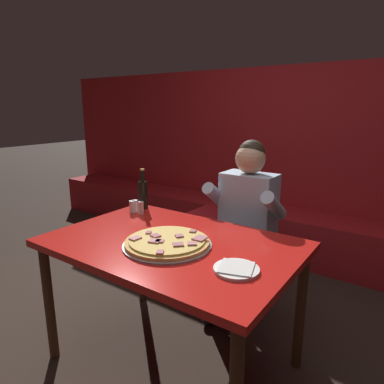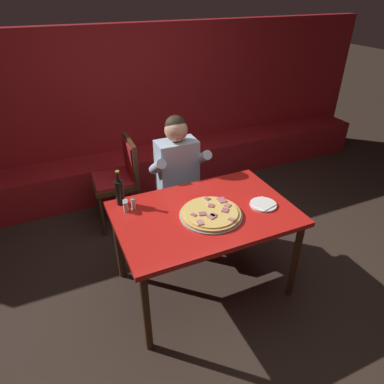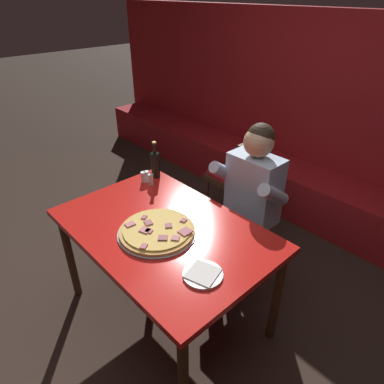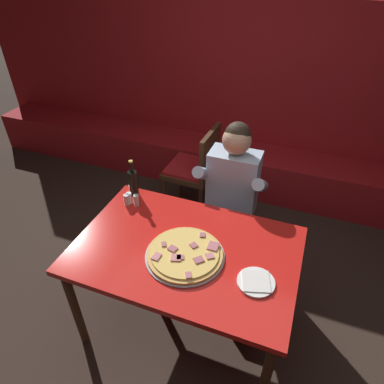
{
  "view_description": "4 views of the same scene",
  "coord_description": "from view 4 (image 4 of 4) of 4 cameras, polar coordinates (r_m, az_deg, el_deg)",
  "views": [
    {
      "loc": [
        1.11,
        -1.38,
        1.5
      ],
      "look_at": [
        -0.04,
        0.26,
        1.0
      ],
      "focal_mm": 32.0,
      "sensor_mm": 36.0,
      "label": 1
    },
    {
      "loc": [
        -0.97,
        -1.92,
        2.27
      ],
      "look_at": [
        -0.03,
        0.17,
        0.87
      ],
      "focal_mm": 32.0,
      "sensor_mm": 36.0,
      "label": 2
    },
    {
      "loc": [
        1.36,
        -1.02,
        2.05
      ],
      "look_at": [
        -0.08,
        0.31,
        0.87
      ],
      "focal_mm": 32.0,
      "sensor_mm": 36.0,
      "label": 3
    },
    {
      "loc": [
        0.56,
        -1.37,
        2.3
      ],
      "look_at": [
        -0.07,
        0.3,
        0.98
      ],
      "focal_mm": 32.0,
      "sensor_mm": 36.0,
      "label": 4
    }
  ],
  "objects": [
    {
      "name": "ground_plane",
      "position": [
        2.73,
        -0.87,
        -20.72
      ],
      "size": [
        24.0,
        24.0,
        0.0
      ],
      "primitive_type": "plane",
      "color": "#33261E"
    },
    {
      "name": "shaker_red_pepper_flakes",
      "position": [
        2.46,
        -10.84,
        -1.36
      ],
      "size": [
        0.04,
        0.04,
        0.09
      ],
      "color": "silver",
      "rests_on": "main_dining_table"
    },
    {
      "name": "booth_bench",
      "position": [
        3.87,
        9.29,
        3.73
      ],
      "size": [
        6.46,
        0.48,
        0.46
      ],
      "primitive_type": "cube",
      "color": "#A3191E",
      "rests_on": "ground_plane"
    },
    {
      "name": "dining_chair_near_left",
      "position": [
        3.25,
        0.84,
        4.42
      ],
      "size": [
        0.45,
        0.45,
        0.95
      ],
      "color": "#422816",
      "rests_on": "ground_plane"
    },
    {
      "name": "booth_wall_panel",
      "position": [
        3.84,
        11.5,
        15.24
      ],
      "size": [
        6.8,
        0.16,
        1.9
      ],
      "primitive_type": "cube",
      "color": "#A3191E",
      "rests_on": "ground_plane"
    },
    {
      "name": "beer_bottle",
      "position": [
        2.5,
        -9.78,
        1.6
      ],
      "size": [
        0.07,
        0.07,
        0.29
      ],
      "color": "black",
      "rests_on": "main_dining_table"
    },
    {
      "name": "main_dining_table",
      "position": [
        2.18,
        -1.03,
        -10.8
      ],
      "size": [
        1.36,
        0.91,
        0.78
      ],
      "color": "#422816",
      "rests_on": "ground_plane"
    },
    {
      "name": "pizza",
      "position": [
        2.06,
        -1.18,
        -10.29
      ],
      "size": [
        0.48,
        0.48,
        0.05
      ],
      "color": "#9E9EA3",
      "rests_on": "main_dining_table"
    },
    {
      "name": "shaker_oregano",
      "position": [
        2.44,
        -9.24,
        -1.44
      ],
      "size": [
        0.04,
        0.04,
        0.09
      ],
      "color": "silver",
      "rests_on": "main_dining_table"
    },
    {
      "name": "shaker_parmesan",
      "position": [
        2.47,
        -10.42,
        -1.06
      ],
      "size": [
        0.04,
        0.04,
        0.09
      ],
      "color": "silver",
      "rests_on": "main_dining_table"
    },
    {
      "name": "diner_seated_blue_shirt",
      "position": [
        2.65,
        6.27,
        -0.67
      ],
      "size": [
        0.53,
        0.53,
        1.27
      ],
      "color": "black",
      "rests_on": "ground_plane"
    },
    {
      "name": "plate_white_paper",
      "position": [
        1.97,
        10.61,
        -14.51
      ],
      "size": [
        0.21,
        0.21,
        0.02
      ],
      "color": "white",
      "rests_on": "main_dining_table"
    }
  ]
}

